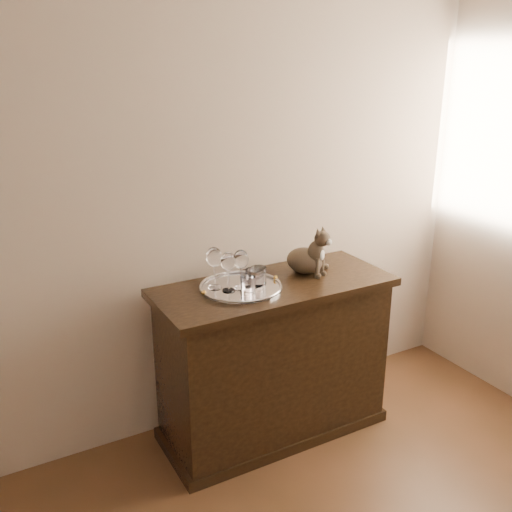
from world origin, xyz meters
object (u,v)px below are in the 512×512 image
at_px(tumbler_a, 255,279).
at_px(tumbler_c, 259,275).
at_px(sideboard, 274,359).
at_px(wine_glass_d, 241,269).
at_px(tumbler_b, 248,285).
at_px(cat, 305,249).
at_px(wine_glass_c, 228,272).
at_px(wine_glass_a, 214,268).
at_px(tray, 241,288).

height_order(tumbler_a, tumbler_c, tumbler_a).
height_order(sideboard, tumbler_c, tumbler_c).
xyz_separation_m(sideboard, tumbler_c, (-0.08, 0.02, 0.48)).
distance_m(wine_glass_d, tumbler_a, 0.08).
height_order(tumbler_b, cat, cat).
bearing_deg(wine_glass_c, wine_glass_a, 121.68).
xyz_separation_m(wine_glass_d, tumbler_b, (-0.00, -0.07, -0.06)).
relative_size(wine_glass_d, tumbler_b, 2.36).
bearing_deg(tumbler_c, tumbler_b, -142.27).
height_order(sideboard, wine_glass_a, wine_glass_a).
bearing_deg(cat, wine_glass_d, 164.15).
xyz_separation_m(wine_glass_a, tumbler_a, (0.16, -0.11, -0.05)).
bearing_deg(tray, sideboard, -7.31).
distance_m(tumbler_a, tumbler_b, 0.06).
height_order(wine_glass_d, tumbler_b, wine_glass_d).
height_order(wine_glass_c, tumbler_a, wine_glass_c).
distance_m(sideboard, wine_glass_a, 0.61).
bearing_deg(cat, tumbler_b, 173.61).
relative_size(wine_glass_a, cat, 0.79).
distance_m(wine_glass_a, wine_glass_d, 0.13).
xyz_separation_m(wine_glass_d, tumbler_c, (0.10, 0.01, -0.06)).
xyz_separation_m(tray, tumbler_c, (0.10, -0.00, 0.05)).
bearing_deg(tumbler_a, tumbler_b, -152.02).
xyz_separation_m(wine_glass_c, wine_glass_d, (0.07, -0.00, 0.00)).
distance_m(wine_glass_c, tumbler_c, 0.18).
bearing_deg(tumbler_b, tumbler_a, 27.98).
bearing_deg(tray, cat, 5.06).
xyz_separation_m(wine_glass_a, tumbler_c, (0.21, -0.06, -0.06)).
bearing_deg(cat, wine_glass_a, 154.86).
relative_size(wine_glass_d, tumbler_a, 1.96).
height_order(wine_glass_c, tumbler_b, wine_glass_c).
bearing_deg(wine_glass_a, cat, -2.43).
bearing_deg(tumbler_b, wine_glass_a, 127.69).
distance_m(tray, wine_glass_a, 0.16).
relative_size(sideboard, wine_glass_a, 5.87).
xyz_separation_m(tray, wine_glass_a, (-0.11, 0.06, 0.11)).
relative_size(sideboard, cat, 4.62).
bearing_deg(wine_glass_d, tumbler_b, -90.85).
relative_size(tray, wine_glass_a, 1.96).
bearing_deg(tumbler_b, sideboard, 18.13).
relative_size(tray, tumbler_a, 4.03).
relative_size(tumbler_a, cat, 0.38).
distance_m(tray, cat, 0.41).
distance_m(wine_glass_a, tumbler_b, 0.18).
bearing_deg(wine_glass_d, cat, 6.85).
bearing_deg(wine_glass_c, tumbler_a, -20.54).
xyz_separation_m(tumbler_a, tumbler_b, (-0.05, -0.03, -0.01)).
relative_size(wine_glass_d, cat, 0.75).
distance_m(tumbler_a, cat, 0.36).
xyz_separation_m(wine_glass_a, wine_glass_c, (0.04, -0.07, -0.01)).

